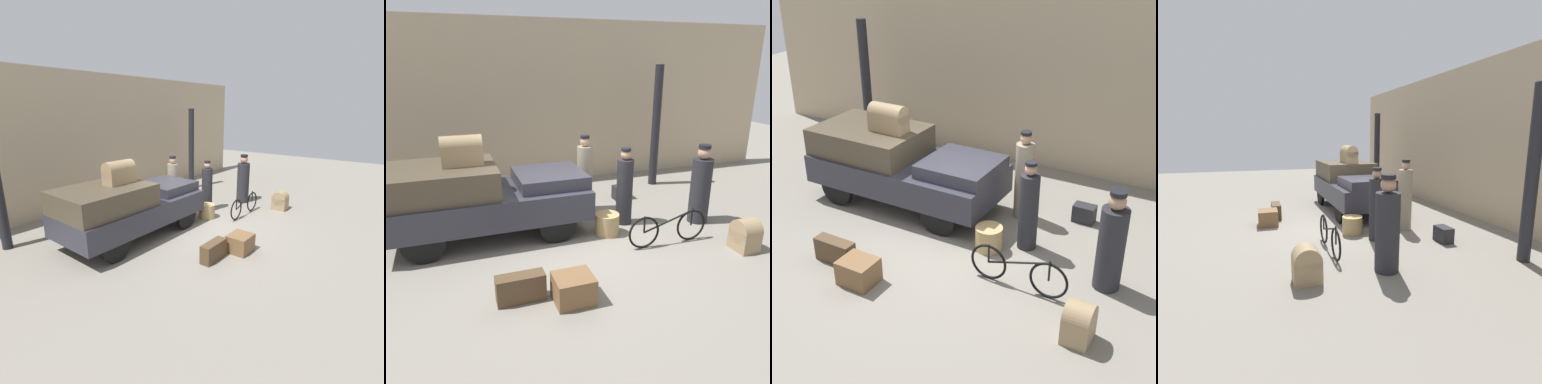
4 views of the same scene
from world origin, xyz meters
The scene contains 15 objects.
ground_plane centered at (0.00, 0.00, 0.00)m, with size 30.00×30.00×0.00m, color gray.
station_building_facade centered at (0.00, 4.08, 2.25)m, with size 16.00×0.15×4.50m.
canopy_pillar_left centered at (-3.99, 2.72, 1.67)m, with size 0.23×0.23×3.33m.
canopy_pillar_right centered at (3.40, 2.72, 1.67)m, with size 0.23×0.23×3.33m.
truck centered at (-1.68, 0.84, 0.87)m, with size 4.00×1.76×1.53m.
bicycle centered at (1.73, -0.75, 0.33)m, with size 1.71×0.04×0.69m.
wicker_basket centered at (0.79, 0.07, 0.22)m, with size 0.50×0.50×0.44m.
porter_carrying_trunk centered at (1.37, 0.47, 0.78)m, with size 0.35×0.35×1.70m.
porter_lifting_near_truck centered at (0.82, 1.49, 0.84)m, with size 0.36×0.36×1.82m.
porter_standing_middle centered at (2.98, 0.00, 0.79)m, with size 0.44×0.44×1.75m.
trunk_large_brown centered at (2.99, -1.44, 0.31)m, with size 0.40×0.47×0.63m.
trunk_umber_medium centered at (-0.61, -1.90, 0.21)m, with size 0.59×0.51×0.43m.
trunk_wicker_pale centered at (-1.35, -1.62, 0.22)m, with size 0.74×0.25×0.43m.
suitcase_tan_flat centered at (1.99, 1.88, 0.18)m, with size 0.43×0.28×0.36m.
trunk_on_truck_roof centered at (-1.91, 0.84, 1.82)m, with size 0.77×0.40×0.57m.
Camera 4 is at (7.61, -2.18, 2.37)m, focal length 28.00 mm.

